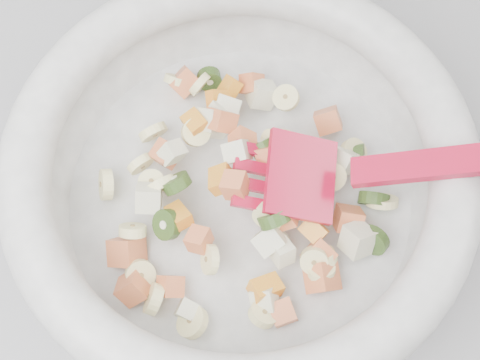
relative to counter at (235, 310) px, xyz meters
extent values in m
cube|color=#929397|center=(0.00, 0.00, 0.00)|extent=(2.00, 0.60, 0.90)
cylinder|color=white|center=(0.01, -0.01, 0.46)|extent=(0.31, 0.31, 0.02)
torus|color=white|center=(0.01, -0.01, 0.53)|extent=(0.38, 0.38, 0.04)
cylinder|color=#FFF9AA|center=(-0.06, 0.00, 0.50)|extent=(0.03, 0.02, 0.04)
cylinder|color=#FFF9AA|center=(0.06, -0.08, 0.48)|extent=(0.03, 0.03, 0.03)
cylinder|color=#FFF9AA|center=(-0.09, -0.03, 0.49)|extent=(0.03, 0.02, 0.03)
cylinder|color=#FFF9AA|center=(-0.05, -0.12, 0.48)|extent=(0.03, 0.04, 0.03)
cylinder|color=#FFF9AA|center=(-0.01, 0.10, 0.48)|extent=(0.03, 0.03, 0.03)
cylinder|color=#FFF9AA|center=(-0.09, -0.07, 0.48)|extent=(0.03, 0.03, 0.03)
cylinder|color=#FFF9AA|center=(0.11, 0.01, 0.48)|extent=(0.03, 0.03, 0.02)
cylinder|color=#FFF9AA|center=(-0.08, 0.03, 0.49)|extent=(0.03, 0.02, 0.03)
cylinder|color=#FFF9AA|center=(-0.08, -0.09, 0.48)|extent=(0.03, 0.03, 0.03)
cylinder|color=#FFF9AA|center=(-0.11, 0.01, 0.48)|extent=(0.02, 0.04, 0.04)
cylinder|color=#FFF9AA|center=(-0.07, 0.00, 0.49)|extent=(0.03, 0.03, 0.01)
cylinder|color=#FFF9AA|center=(-0.02, 0.04, 0.50)|extent=(0.03, 0.03, 0.02)
cylinder|color=#FFF9AA|center=(0.04, 0.02, 0.50)|extent=(0.02, 0.03, 0.02)
cylinder|color=#FFF9AA|center=(0.06, 0.07, 0.49)|extent=(0.03, 0.03, 0.02)
cylinder|color=#FFF9AA|center=(-0.03, -0.07, 0.50)|extent=(0.02, 0.03, 0.03)
cylinder|color=#FFF9AA|center=(0.05, -0.08, 0.49)|extent=(0.03, 0.03, 0.02)
cylinder|color=#FFF9AA|center=(0.06, -0.09, 0.49)|extent=(0.03, 0.03, 0.02)
cylinder|color=#FFF9AA|center=(-0.06, 0.06, 0.48)|extent=(0.03, 0.02, 0.04)
cylinder|color=#FFF9AA|center=(-0.03, 0.11, 0.48)|extent=(0.03, 0.03, 0.03)
cylinder|color=#FFF9AA|center=(0.13, -0.04, 0.48)|extent=(0.03, 0.02, 0.03)
cylinder|color=#FFF9AA|center=(0.01, -0.12, 0.48)|extent=(0.02, 0.03, 0.02)
cylinder|color=#FFF9AA|center=(0.02, -0.05, 0.51)|extent=(0.03, 0.02, 0.03)
cylinder|color=#FFF9AA|center=(0.08, -0.02, 0.50)|extent=(0.03, 0.03, 0.02)
cylinder|color=#FFF9AA|center=(0.05, 0.02, 0.51)|extent=(0.02, 0.03, 0.03)
cube|color=#D07141|center=(0.00, -0.02, 0.52)|extent=(0.03, 0.03, 0.03)
cube|color=#D07141|center=(0.01, 0.02, 0.51)|extent=(0.03, 0.02, 0.03)
cube|color=#D07141|center=(-0.05, 0.03, 0.49)|extent=(0.03, 0.03, 0.03)
cube|color=#D07141|center=(0.02, -0.12, 0.48)|extent=(0.02, 0.02, 0.02)
cube|color=#D07141|center=(0.00, 0.05, 0.50)|extent=(0.03, 0.03, 0.03)
cube|color=#D07141|center=(0.06, -0.08, 0.49)|extent=(0.03, 0.03, 0.03)
cube|color=#D07141|center=(-0.06, -0.09, 0.48)|extent=(0.03, 0.02, 0.03)
cube|color=#D07141|center=(-0.03, 0.11, 0.48)|extent=(0.03, 0.04, 0.03)
cube|color=#D07141|center=(-0.09, -0.08, 0.48)|extent=(0.03, 0.03, 0.04)
cube|color=#D07141|center=(-0.10, -0.05, 0.48)|extent=(0.03, 0.04, 0.04)
cube|color=#D07141|center=(0.03, 0.09, 0.48)|extent=(0.03, 0.03, 0.03)
cube|color=#D07141|center=(0.09, 0.04, 0.49)|extent=(0.03, 0.03, 0.03)
cube|color=#D07141|center=(0.03, 0.01, 0.51)|extent=(0.02, 0.02, 0.02)
cube|color=#D07141|center=(0.04, -0.01, 0.51)|extent=(0.03, 0.03, 0.02)
cube|color=#D07141|center=(0.04, -0.05, 0.50)|extent=(0.03, 0.02, 0.03)
cube|color=#D07141|center=(0.09, -0.05, 0.48)|extent=(0.03, 0.03, 0.03)
cube|color=#D07141|center=(0.06, -0.10, 0.48)|extent=(0.03, 0.03, 0.03)
cube|color=#D07141|center=(-0.03, -0.05, 0.50)|extent=(0.03, 0.03, 0.02)
cylinder|color=#4F852C|center=(0.11, -0.07, 0.48)|extent=(0.03, 0.03, 0.03)
cylinder|color=#4F852C|center=(-0.05, 0.00, 0.50)|extent=(0.03, 0.03, 0.03)
cylinder|color=#4F852C|center=(-0.06, -0.04, 0.49)|extent=(0.03, 0.04, 0.03)
cylinder|color=#4F852C|center=(0.12, 0.01, 0.48)|extent=(0.02, 0.04, 0.04)
cylinder|color=#4F852C|center=(0.07, 0.00, 0.50)|extent=(0.03, 0.03, 0.02)
cylinder|color=#4F852C|center=(0.03, -0.05, 0.51)|extent=(0.03, 0.02, 0.04)
cylinder|color=#4F852C|center=(0.03, 0.02, 0.51)|extent=(0.03, 0.03, 0.03)
cylinder|color=#4F852C|center=(0.12, -0.03, 0.48)|extent=(0.03, 0.03, 0.03)
cylinder|color=#4F852C|center=(0.00, 0.11, 0.48)|extent=(0.03, 0.02, 0.03)
cube|color=beige|center=(0.01, -0.11, 0.48)|extent=(0.03, 0.03, 0.03)
cube|color=beige|center=(-0.01, 0.05, 0.50)|extent=(0.03, 0.03, 0.03)
cube|color=beige|center=(-0.05, 0.03, 0.50)|extent=(0.03, 0.02, 0.03)
cube|color=beige|center=(0.03, -0.07, 0.49)|extent=(0.02, 0.03, 0.02)
cube|color=beige|center=(0.11, 0.00, 0.48)|extent=(0.02, 0.03, 0.03)
cube|color=beige|center=(0.00, 0.05, 0.49)|extent=(0.04, 0.03, 0.03)
cube|color=beige|center=(0.04, 0.08, 0.48)|extent=(0.03, 0.03, 0.03)
cube|color=beige|center=(0.00, 0.06, 0.49)|extent=(0.03, 0.03, 0.03)
cube|color=beige|center=(0.09, -0.07, 0.49)|extent=(0.03, 0.03, 0.04)
cube|color=beige|center=(-0.05, -0.11, 0.48)|extent=(0.02, 0.02, 0.02)
cube|color=beige|center=(0.10, 0.00, 0.49)|extent=(0.03, 0.03, 0.03)
cube|color=beige|center=(-0.07, -0.01, 0.50)|extent=(0.03, 0.03, 0.03)
cube|color=beige|center=(0.01, 0.01, 0.51)|extent=(0.03, 0.02, 0.03)
cube|color=beige|center=(0.02, -0.06, 0.50)|extent=(0.03, 0.03, 0.03)
cube|color=gold|center=(0.00, 0.08, 0.49)|extent=(0.02, 0.02, 0.03)
cube|color=gold|center=(0.01, -0.10, 0.48)|extent=(0.03, 0.03, 0.02)
cube|color=gold|center=(-0.02, 0.05, 0.50)|extent=(0.03, 0.03, 0.02)
cube|color=gold|center=(0.06, -0.06, 0.49)|extent=(0.03, 0.03, 0.02)
cube|color=gold|center=(-0.05, -0.03, 0.50)|extent=(0.02, 0.03, 0.02)
cube|color=gold|center=(0.01, 0.09, 0.49)|extent=(0.03, 0.03, 0.03)
cube|color=gold|center=(-0.01, -0.01, 0.51)|extent=(0.02, 0.02, 0.02)
cube|color=#B50F2E|center=(0.05, -0.02, 0.52)|extent=(0.07, 0.08, 0.04)
cube|color=#B50F2E|center=(0.02, 0.01, 0.51)|extent=(0.03, 0.02, 0.02)
cube|color=#B50F2E|center=(0.02, 0.00, 0.51)|extent=(0.03, 0.02, 0.02)
cube|color=#B50F2E|center=(0.01, -0.02, 0.51)|extent=(0.03, 0.02, 0.02)
cube|color=#B50F2E|center=(0.01, -0.04, 0.51)|extent=(0.03, 0.02, 0.02)
camera|label=1|loc=(-0.03, -0.23, 1.01)|focal=50.00mm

